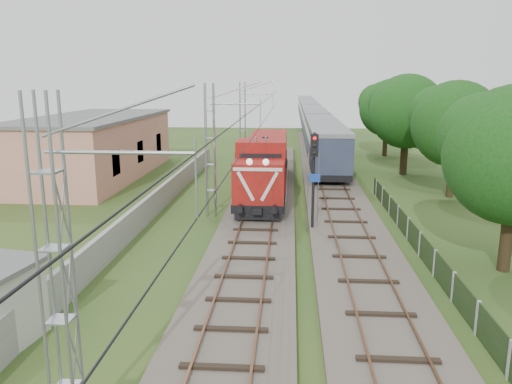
{
  "coord_description": "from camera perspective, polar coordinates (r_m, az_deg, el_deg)",
  "views": [
    {
      "loc": [
        1.84,
        -17.43,
        8.18
      ],
      "look_at": [
        -0.04,
        9.07,
        2.2
      ],
      "focal_mm": 35.0,
      "sensor_mm": 36.0,
      "label": 1
    }
  ],
  "objects": [
    {
      "name": "ground",
      "position": [
        19.34,
        -1.83,
        -12.34
      ],
      "size": [
        140.0,
        140.0,
        0.0
      ],
      "primitive_type": "plane",
      "color": "#28481B",
      "rests_on": "ground"
    },
    {
      "name": "track_main",
      "position": [
        25.77,
        -0.24,
        -5.39
      ],
      "size": [
        4.2,
        70.0,
        0.45
      ],
      "color": "#6B6054",
      "rests_on": "ground"
    },
    {
      "name": "track_side",
      "position": [
        38.41,
        8.69,
        0.52
      ],
      "size": [
        4.2,
        80.0,
        0.45
      ],
      "color": "#6B6054",
      "rests_on": "ground"
    },
    {
      "name": "catenary",
      "position": [
        30.1,
        -5.15,
        4.75
      ],
      "size": [
        3.31,
        70.0,
        8.0
      ],
      "color": "gray",
      "rests_on": "ground"
    },
    {
      "name": "boundary_wall",
      "position": [
        31.48,
        -11.43,
        -1.22
      ],
      "size": [
        0.25,
        40.0,
        1.5
      ],
      "primitive_type": "cube",
      "color": "#9E9E99",
      "rests_on": "ground"
    },
    {
      "name": "station_building",
      "position": [
        45.07,
        -17.98,
        5.0
      ],
      "size": [
        8.4,
        20.4,
        5.22
      ],
      "color": "tan",
      "rests_on": "ground"
    },
    {
      "name": "fence",
      "position": [
        22.65,
        19.76,
        -7.66
      ],
      "size": [
        0.12,
        32.0,
        1.2
      ],
      "color": "black",
      "rests_on": "ground"
    },
    {
      "name": "locomotive",
      "position": [
        36.19,
        1.09,
        3.28
      ],
      "size": [
        3.04,
        17.39,
        4.41
      ],
      "color": "black",
      "rests_on": "ground"
    },
    {
      "name": "coach_rake",
      "position": [
        84.01,
        6.28,
        8.79
      ],
      "size": [
        3.12,
        93.23,
        3.61
      ],
      "color": "black",
      "rests_on": "ground"
    },
    {
      "name": "signal_post",
      "position": [
        26.68,
        6.64,
        3.09
      ],
      "size": [
        0.61,
        0.47,
        5.49
      ],
      "color": "black",
      "rests_on": "ground"
    },
    {
      "name": "tree_b",
      "position": [
        37.57,
        21.96,
        7.1
      ],
      "size": [
        6.33,
        6.03,
        8.21
      ],
      "color": "#392C17",
      "rests_on": "ground"
    },
    {
      "name": "tree_c",
      "position": [
        45.48,
        16.96,
        8.7
      ],
      "size": [
        6.74,
        6.42,
        8.74
      ],
      "color": "#392C17",
      "rests_on": "ground"
    },
    {
      "name": "tree_d",
      "position": [
        56.37,
        14.83,
        9.14
      ],
      "size": [
        6.3,
        6.0,
        8.17
      ],
      "color": "#392C17",
      "rests_on": "ground"
    }
  ]
}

